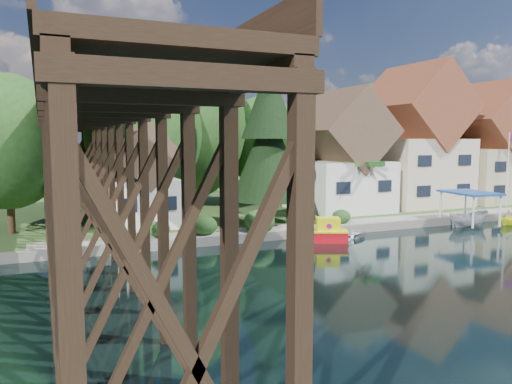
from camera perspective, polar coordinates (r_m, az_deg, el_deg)
ground at (r=29.83m, az=14.64°, el=-7.64°), size 140.00×140.00×0.00m
bank at (r=59.92m, az=-5.76°, el=-0.43°), size 140.00×52.00×0.50m
seawall at (r=38.39m, az=12.02°, el=-4.07°), size 60.00×0.40×0.62m
promenade at (r=40.55m, az=13.27°, el=-3.24°), size 50.00×2.60×0.06m
trestle_bridge at (r=28.06m, az=-19.30°, el=2.43°), size 4.12×44.18×9.30m
house_left at (r=46.15m, az=9.44°, el=3.69°), size 7.64×8.64×11.02m
house_center at (r=51.93m, az=17.58°, el=5.15°), size 8.65×9.18×13.89m
house_right at (r=57.89m, az=24.65°, el=4.31°), size 8.15×8.64×12.45m
shed at (r=38.04m, az=-12.72°, el=1.17°), size 5.09×5.40×7.85m
bg_trees at (r=47.94m, az=-0.04°, el=6.42°), size 49.90×13.30×10.57m
shrubs at (r=35.18m, az=-0.68°, el=-3.33°), size 15.76×2.47×1.70m
conifer at (r=38.37m, az=1.50°, el=6.87°), size 5.92×5.92×14.57m
palm_tree at (r=43.13m, az=12.21°, el=3.00°), size 4.09×4.09×4.90m
flagpole at (r=53.63m, az=27.01°, el=3.14°), size 1.03×0.52×7.12m
tugboat at (r=34.41m, az=7.95°, el=-4.56°), size 3.44×2.76×2.20m
boat_white_a at (r=36.14m, az=10.55°, el=-4.58°), size 3.86×3.06×0.72m
boat_canopy at (r=43.22m, az=23.17°, el=-2.09°), size 3.68×4.72×2.83m
boat_yellow at (r=45.76m, az=26.98°, el=-2.52°), size 3.10×2.86×1.35m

